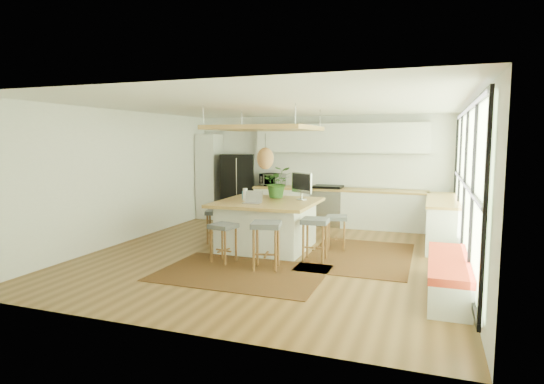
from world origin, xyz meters
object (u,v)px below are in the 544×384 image
at_px(island_plant, 277,186).
at_px(stool_left_side, 216,226).
at_px(stool_near_left, 224,242).
at_px(monitor, 302,187).
at_px(fridge, 238,185).
at_px(stool_right_back, 336,231).
at_px(island, 267,225).
at_px(stool_near_right, 266,248).
at_px(stool_right_front, 315,241).
at_px(laptop, 252,197).
at_px(microwave, 273,178).

bearing_deg(island_plant, stool_left_side, -159.39).
height_order(stool_near_left, monitor, monitor).
xyz_separation_m(fridge, stool_right_back, (3.14, -2.39, -0.57)).
height_order(island, stool_near_right, island).
height_order(stool_right_front, laptop, laptop).
xyz_separation_m(island, island_plant, (0.02, 0.53, 0.71)).
bearing_deg(laptop, fridge, 114.32).
relative_size(stool_near_left, laptop, 1.91).
bearing_deg(fridge, laptop, -80.47).
distance_m(microwave, island_plant, 2.37).
height_order(stool_near_left, island_plant, island_plant).
distance_m(fridge, stool_right_front, 4.50).
distance_m(stool_near_left, laptop, 1.06).
relative_size(fridge, microwave, 2.94).
height_order(monitor, island_plant, monitor).
bearing_deg(microwave, monitor, -38.83).
bearing_deg(stool_right_back, stool_left_side, -173.41).
relative_size(stool_near_left, stool_left_side, 1.00).
bearing_deg(laptop, island_plant, 76.57).
bearing_deg(stool_right_front, stool_right_back, 79.17).
relative_size(island, stool_right_front, 2.47).
xyz_separation_m(stool_left_side, microwave, (0.29, 2.64, 0.77)).
bearing_deg(island, stool_right_back, 15.93).
distance_m(stool_right_front, microwave, 3.94).
distance_m(island, stool_right_back, 1.34).
xyz_separation_m(stool_near_right, monitor, (0.10, 1.72, 0.83)).
height_order(laptop, microwave, microwave).
distance_m(stool_right_back, stool_left_side, 2.45).
height_order(monitor, microwave, monitor).
distance_m(stool_near_left, stool_left_side, 1.52).
height_order(stool_near_left, microwave, microwave).
relative_size(stool_right_back, microwave, 1.11).
relative_size(stool_right_back, island_plant, 1.03).
bearing_deg(stool_near_left, monitor, 59.64).
height_order(stool_right_back, stool_left_side, stool_left_side).
bearing_deg(fridge, island_plant, -68.61).
distance_m(island, stool_right_front, 1.26).
bearing_deg(stool_near_right, microwave, 108.28).
relative_size(island, stool_right_back, 2.83).
relative_size(stool_near_left, stool_right_front, 0.90).
distance_m(laptop, microwave, 3.25).
relative_size(stool_left_side, microwave, 1.14).
bearing_deg(island_plant, microwave, 112.02).
bearing_deg(stool_left_side, laptop, -27.27).
relative_size(laptop, island_plant, 0.55).
bearing_deg(monitor, stool_near_left, -85.72).
xyz_separation_m(stool_near_right, stool_right_back, (0.81, 1.71, 0.00)).
relative_size(stool_near_right, island_plant, 1.22).
bearing_deg(stool_right_front, stool_near_left, -156.93).
bearing_deg(stool_near_right, island_plant, 103.68).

